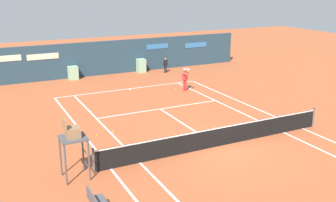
{
  "coord_description": "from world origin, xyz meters",
  "views": [
    {
      "loc": [
        -9.8,
        -14.36,
        7.41
      ],
      "look_at": [
        -0.01,
        5.31,
        0.8
      ],
      "focal_mm": 42.26,
      "sensor_mm": 36.0,
      "label": 1
    }
  ],
  "objects": [
    {
      "name": "tennis_ball_by_sideline",
      "position": [
        2.98,
        10.09,
        0.03
      ],
      "size": [
        0.07,
        0.07,
        0.07
      ],
      "primitive_type": "sphere",
      "color": "#CCE033",
      "rests_on": "ground_plane"
    },
    {
      "name": "tennis_ball_near_service_line",
      "position": [
        -3.86,
        3.95,
        0.03
      ],
      "size": [
        0.07,
        0.07,
        0.07
      ],
      "primitive_type": "sphere",
      "color": "#CCE033",
      "rests_on": "ground_plane"
    },
    {
      "name": "tennis_net",
      "position": [
        0.0,
        0.0,
        0.51
      ],
      "size": [
        12.1,
        0.1,
        1.07
      ],
      "color": "#4C4C51",
      "rests_on": "ground_plane"
    },
    {
      "name": "ball_kid_centre_post",
      "position": [
        4.76,
        15.37,
        0.73
      ],
      "size": [
        0.42,
        0.2,
        1.27
      ],
      "rotation": [
        0.0,
        0.0,
        3.27
      ],
      "color": "black",
      "rests_on": "ground_plane"
    },
    {
      "name": "umpire_chair",
      "position": [
        -6.8,
        -0.11,
        1.71
      ],
      "size": [
        1.0,
        1.0,
        2.52
      ],
      "rotation": [
        0.0,
        0.0,
        -1.57
      ],
      "color": "#47474C",
      "rests_on": "ground_plane"
    },
    {
      "name": "player_on_baseline",
      "position": [
        3.36,
        9.38,
        0.98
      ],
      "size": [
        0.52,
        0.79,
        1.85
      ],
      "rotation": [
        0.0,
        0.0,
        3.4
      ],
      "color": "red",
      "rests_on": "ground_plane"
    },
    {
      "name": "tennis_ball_mid_court",
      "position": [
        -4.78,
        3.81,
        0.03
      ],
      "size": [
        0.07,
        0.07,
        0.07
      ],
      "primitive_type": "sphere",
      "color": "#CCE033",
      "rests_on": "ground_plane"
    },
    {
      "name": "sponsor_back_wall",
      "position": [
        0.01,
        16.97,
        1.35
      ],
      "size": [
        25.0,
        1.02,
        2.79
      ],
      "color": "#233D4C",
      "rests_on": "ground_plane"
    },
    {
      "name": "ground_plane",
      "position": [
        -0.0,
        0.58,
        0.0
      ],
      "size": [
        80.0,
        80.0,
        0.01
      ],
      "color": "#A8512D"
    }
  ]
}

